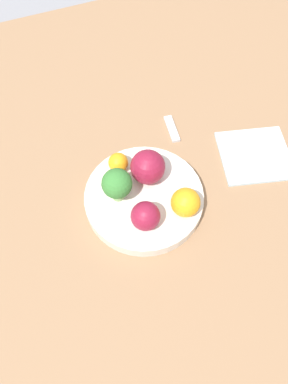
{
  "coord_description": "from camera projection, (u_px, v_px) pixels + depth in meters",
  "views": [
    {
      "loc": [
        0.12,
        0.3,
        0.61
      ],
      "look_at": [
        0.0,
        0.0,
        0.06
      ],
      "focal_mm": 35.0,
      "sensor_mm": 36.0,
      "label": 1
    }
  ],
  "objects": [
    {
      "name": "broccoli",
      "position": [
        117.0,
        184.0,
        0.61
      ],
      "size": [
        0.05,
        0.05,
        0.07
      ],
      "color": "#8CB76B",
      "rests_on": "bowl"
    },
    {
      "name": "apple_green",
      "position": [
        145.0,
        216.0,
        0.6
      ],
      "size": [
        0.05,
        0.05,
        0.05
      ],
      "color": "maroon",
      "rests_on": "bowl"
    },
    {
      "name": "napkin",
      "position": [
        255.0,
        155.0,
        0.72
      ],
      "size": [
        0.16,
        0.15,
        0.01
      ],
      "color": "silver",
      "rests_on": "table_surface"
    },
    {
      "name": "apple_red",
      "position": [
        148.0,
        167.0,
        0.64
      ],
      "size": [
        0.06,
        0.06,
        0.06
      ],
      "color": "maroon",
      "rests_on": "bowl"
    },
    {
      "name": "table_surface",
      "position": [
        144.0,
        204.0,
        0.68
      ],
      "size": [
        1.2,
        1.2,
        0.02
      ],
      "color": "#936D4C",
      "rests_on": "ground_plane"
    },
    {
      "name": "spoon",
      "position": [
        172.0,
        129.0,
        0.75
      ],
      "size": [
        0.02,
        0.07,
        0.01
      ],
      "color": "silver",
      "rests_on": "table_surface"
    },
    {
      "name": "bowl",
      "position": [
        144.0,
        198.0,
        0.66
      ],
      "size": [
        0.21,
        0.21,
        0.03
      ],
      "color": "silver",
      "rests_on": "table_surface"
    },
    {
      "name": "orange_front",
      "position": [
        186.0,
        202.0,
        0.61
      ],
      "size": [
        0.05,
        0.05,
        0.05
      ],
      "color": "orange",
      "rests_on": "bowl"
    },
    {
      "name": "orange_back",
      "position": [
        118.0,
        163.0,
        0.66
      ],
      "size": [
        0.04,
        0.04,
        0.04
      ],
      "color": "orange",
      "rests_on": "bowl"
    },
    {
      "name": "ground_plane",
      "position": [
        144.0,
        207.0,
        0.69
      ],
      "size": [
        6.0,
        6.0,
        0.0
      ],
      "primitive_type": "plane",
      "color": "gray"
    }
  ]
}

